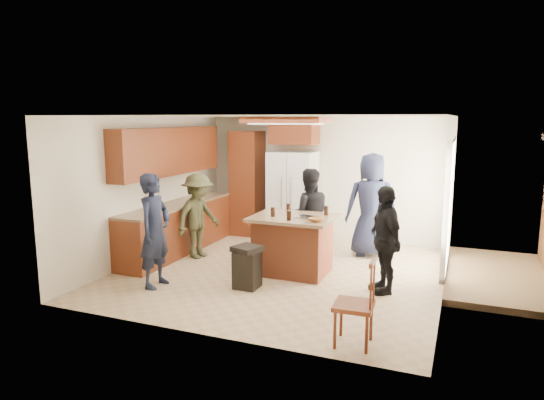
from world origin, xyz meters
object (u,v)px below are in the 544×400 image
at_px(person_behind_left, 308,215).
at_px(person_side_right, 385,239).
at_px(person_counter, 198,216).
at_px(trash_bin, 247,267).
at_px(spindle_chair, 356,306).
at_px(person_behind_right, 371,205).
at_px(refrigerator, 293,196).
at_px(kitchen_island, 293,244).
at_px(person_front_left, 155,231).

height_order(person_behind_left, person_side_right, person_behind_left).
height_order(person_counter, trash_bin, person_counter).
height_order(trash_bin, spindle_chair, spindle_chair).
distance_m(person_behind_left, person_behind_right, 1.19).
bearing_deg(person_side_right, refrigerator, -168.33).
relative_size(person_behind_right, kitchen_island, 1.46).
relative_size(person_side_right, trash_bin, 2.45).
bearing_deg(trash_bin, kitchen_island, 67.10).
distance_m(person_front_left, person_counter, 1.57).
bearing_deg(person_behind_right, spindle_chair, 81.60).
relative_size(person_behind_left, person_behind_right, 0.87).
bearing_deg(person_front_left, person_behind_left, -39.05).
xyz_separation_m(person_side_right, trash_bin, (-1.88, -0.57, -0.45)).
bearing_deg(person_side_right, person_counter, -130.33).
xyz_separation_m(person_front_left, person_behind_right, (2.64, 2.81, 0.09)).
xyz_separation_m(person_behind_right, trash_bin, (-1.36, -2.37, -0.62)).
distance_m(person_behind_left, spindle_chair, 3.27).
xyz_separation_m(person_side_right, refrigerator, (-2.24, 2.42, 0.13)).
relative_size(person_side_right, kitchen_island, 1.21).
bearing_deg(trash_bin, spindle_chair, -33.14).
bearing_deg(person_behind_right, trash_bin, 43.74).
bearing_deg(person_side_right, spindle_chair, -31.54).
bearing_deg(person_counter, person_behind_right, -53.00).
height_order(person_front_left, person_behind_right, person_behind_right).
height_order(person_behind_left, trash_bin, person_behind_left).
bearing_deg(refrigerator, trash_bin, -83.27).
xyz_separation_m(person_front_left, person_behind_left, (1.68, 2.11, -0.03)).
xyz_separation_m(person_counter, trash_bin, (1.47, -1.12, -0.44)).
relative_size(refrigerator, kitchen_island, 1.41).
xyz_separation_m(person_front_left, spindle_chair, (3.15, -0.79, -0.39)).
relative_size(kitchen_island, trash_bin, 2.03).
bearing_deg(person_counter, person_front_left, -160.02).
distance_m(person_behind_left, kitchen_island, 0.84).
bearing_deg(trash_bin, person_behind_right, 60.19).
height_order(person_behind_right, refrigerator, person_behind_right).
bearing_deg(spindle_chair, person_front_left, 165.96).
distance_m(refrigerator, spindle_chair, 4.79).
relative_size(kitchen_island, spindle_chair, 1.29).
xyz_separation_m(person_front_left, kitchen_island, (1.67, 1.35, -0.37)).
bearing_deg(person_front_left, kitchen_island, -51.66).
relative_size(person_behind_right, refrigerator, 1.04).
distance_m(refrigerator, kitchen_island, 2.25).
xyz_separation_m(person_front_left, person_side_right, (3.16, 1.01, -0.07)).
bearing_deg(kitchen_island, person_side_right, -12.83).
bearing_deg(refrigerator, person_behind_left, -60.29).
distance_m(person_behind_left, refrigerator, 1.52).
xyz_separation_m(person_counter, kitchen_island, (1.85, -0.21, -0.28)).
relative_size(person_behind_right, spindle_chair, 1.88).
relative_size(person_counter, trash_bin, 2.40).
bearing_deg(spindle_chair, person_side_right, 89.52).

